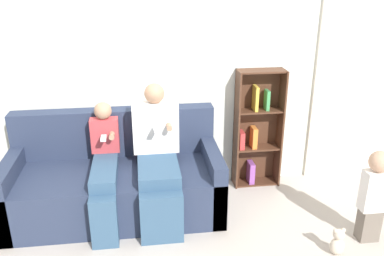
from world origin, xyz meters
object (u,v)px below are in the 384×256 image
child_seated (104,169)px  teddy_bear (338,242)px  adult_seated (157,154)px  bookshelf (256,130)px  toddler_standing (374,193)px  couch (116,181)px

child_seated → teddy_bear: (1.93, -0.77, -0.43)m
adult_seated → bookshelf: bearing=24.4°
toddler_standing → bookshelf: bookshelf is taller
adult_seated → bookshelf: 1.20m
adult_seated → bookshelf: bookshelf is taller
bookshelf → teddy_bear: (0.35, -1.32, -0.51)m
toddler_standing → bookshelf: (-0.71, 1.16, 0.16)m
child_seated → teddy_bear: child_seated is taller
adult_seated → teddy_bear: adult_seated is taller
toddler_standing → teddy_bear: size_ratio=3.36×
couch → adult_seated: adult_seated is taller
couch → child_seated: bearing=-114.2°
adult_seated → toddler_standing: (1.80, -0.66, -0.18)m
child_seated → bookshelf: bearing=19.3°
couch → teddy_bear: 2.09m
couch → bookshelf: bookshelf is taller
bookshelf → couch: bearing=-166.2°
couch → teddy_bear: couch is taller
bookshelf → teddy_bear: bookshelf is taller
couch → teddy_bear: size_ratio=7.91×
teddy_bear → adult_seated: bearing=150.2°
toddler_standing → teddy_bear: 0.53m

